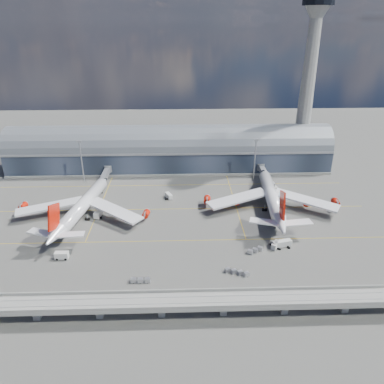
{
  "coord_description": "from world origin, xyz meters",
  "views": [
    {
      "loc": [
        6.74,
        -148.84,
        87.88
      ],
      "look_at": [
        11.93,
        10.0,
        14.0
      ],
      "focal_mm": 35.0,
      "sensor_mm": 36.0,
      "label": 1
    }
  ],
  "objects_px": {
    "cargo_train_1": "(237,272)",
    "cargo_train_2": "(255,250)",
    "floodlight_mast_right": "(255,159)",
    "floodlight_mast_left": "(82,161)",
    "service_truck_0": "(99,213)",
    "service_truck_4": "(274,188)",
    "service_truck_5": "(169,196)",
    "airliner_right": "(272,198)",
    "service_truck_3": "(275,245)",
    "service_truck_1": "(62,255)",
    "cargo_train_0": "(140,280)",
    "control_tower": "(308,84)",
    "airliner_left": "(81,207)",
    "service_truck_2": "(282,244)"
  },
  "relations": [
    {
      "from": "cargo_train_1",
      "to": "cargo_train_2",
      "type": "relative_size",
      "value": 1.26
    },
    {
      "from": "floodlight_mast_right",
      "to": "cargo_train_2",
      "type": "height_order",
      "value": "floodlight_mast_right"
    },
    {
      "from": "floodlight_mast_left",
      "to": "service_truck_0",
      "type": "distance_m",
      "value": 46.1
    },
    {
      "from": "service_truck_4",
      "to": "service_truck_5",
      "type": "relative_size",
      "value": 0.82
    },
    {
      "from": "airliner_right",
      "to": "service_truck_5",
      "type": "distance_m",
      "value": 54.08
    },
    {
      "from": "floodlight_mast_right",
      "to": "cargo_train_2",
      "type": "bearing_deg",
      "value": -99.81
    },
    {
      "from": "service_truck_3",
      "to": "service_truck_1",
      "type": "bearing_deg",
      "value": -142.4
    },
    {
      "from": "floodlight_mast_left",
      "to": "airliner_right",
      "type": "xyz_separation_m",
      "value": [
        102.27,
        -36.42,
        -7.75
      ]
    },
    {
      "from": "service_truck_0",
      "to": "service_truck_5",
      "type": "bearing_deg",
      "value": 38.28
    },
    {
      "from": "floodlight_mast_right",
      "to": "cargo_train_0",
      "type": "bearing_deg",
      "value": -122.19
    },
    {
      "from": "airliner_right",
      "to": "control_tower",
      "type": "bearing_deg",
      "value": 67.94
    },
    {
      "from": "airliner_left",
      "to": "service_truck_4",
      "type": "bearing_deg",
      "value": 25.45
    },
    {
      "from": "airliner_left",
      "to": "service_truck_2",
      "type": "relative_size",
      "value": 7.93
    },
    {
      "from": "service_truck_3",
      "to": "control_tower",
      "type": "bearing_deg",
      "value": 103.04
    },
    {
      "from": "floodlight_mast_right",
      "to": "floodlight_mast_left",
      "type": "bearing_deg",
      "value": 180.0
    },
    {
      "from": "floodlight_mast_left",
      "to": "service_truck_2",
      "type": "xyz_separation_m",
      "value": [
        98.96,
        -71.29,
        -12.06
      ]
    },
    {
      "from": "control_tower",
      "to": "airliner_right",
      "type": "relative_size",
      "value": 1.44
    },
    {
      "from": "floodlight_mast_left",
      "to": "service_truck_1",
      "type": "height_order",
      "value": "floodlight_mast_left"
    },
    {
      "from": "control_tower",
      "to": "service_truck_1",
      "type": "height_order",
      "value": "control_tower"
    },
    {
      "from": "control_tower",
      "to": "cargo_train_0",
      "type": "xyz_separation_m",
      "value": [
        -93.52,
        -120.96,
        -50.76
      ]
    },
    {
      "from": "floodlight_mast_right",
      "to": "service_truck_0",
      "type": "relative_size",
      "value": 3.15
    },
    {
      "from": "service_truck_1",
      "to": "floodlight_mast_right",
      "type": "bearing_deg",
      "value": -49.12
    },
    {
      "from": "service_truck_0",
      "to": "cargo_train_1",
      "type": "xyz_separation_m",
      "value": [
        61.05,
        -47.79,
        -0.85
      ]
    },
    {
      "from": "service_truck_1",
      "to": "service_truck_4",
      "type": "xyz_separation_m",
      "value": [
        100.7,
        62.72,
        -0.17
      ]
    },
    {
      "from": "airliner_right",
      "to": "service_truck_5",
      "type": "bearing_deg",
      "value": 169.94
    },
    {
      "from": "airliner_right",
      "to": "service_truck_3",
      "type": "xyz_separation_m",
      "value": [
        -6.03,
        -35.44,
        -4.58
      ]
    },
    {
      "from": "airliner_right",
      "to": "service_truck_2",
      "type": "height_order",
      "value": "airliner_right"
    },
    {
      "from": "service_truck_5",
      "to": "cargo_train_2",
      "type": "bearing_deg",
      "value": -80.14
    },
    {
      "from": "floodlight_mast_right",
      "to": "cargo_train_0",
      "type": "distance_m",
      "value": 110.58
    },
    {
      "from": "service_truck_1",
      "to": "service_truck_3",
      "type": "xyz_separation_m",
      "value": [
        87.72,
        5.14,
        -0.25
      ]
    },
    {
      "from": "airliner_right",
      "to": "cargo_train_2",
      "type": "relative_size",
      "value": 9.57
    },
    {
      "from": "airliner_left",
      "to": "control_tower",
      "type": "bearing_deg",
      "value": 38.82
    },
    {
      "from": "floodlight_mast_left",
      "to": "airliner_left",
      "type": "bearing_deg",
      "value": -78.4
    },
    {
      "from": "floodlight_mast_right",
      "to": "service_truck_4",
      "type": "distance_m",
      "value": 20.95
    },
    {
      "from": "floodlight_mast_right",
      "to": "airliner_right",
      "type": "distance_m",
      "value": 37.3
    },
    {
      "from": "service_truck_2",
      "to": "service_truck_5",
      "type": "height_order",
      "value": "service_truck_2"
    },
    {
      "from": "service_truck_0",
      "to": "service_truck_1",
      "type": "distance_m",
      "value": 36.5
    },
    {
      "from": "service_truck_2",
      "to": "cargo_train_0",
      "type": "relative_size",
      "value": 1.15
    },
    {
      "from": "floodlight_mast_right",
      "to": "service_truck_0",
      "type": "distance_m",
      "value": 93.98
    },
    {
      "from": "cargo_train_1",
      "to": "floodlight_mast_left",
      "type": "bearing_deg",
      "value": 19.28
    },
    {
      "from": "service_truck_0",
      "to": "control_tower",
      "type": "bearing_deg",
      "value": 39.45
    },
    {
      "from": "service_truck_5",
      "to": "cargo_train_1",
      "type": "distance_m",
      "value": 72.01
    },
    {
      "from": "airliner_right",
      "to": "cargo_train_1",
      "type": "relative_size",
      "value": 7.58
    },
    {
      "from": "control_tower",
      "to": "service_truck_3",
      "type": "xyz_separation_m",
      "value": [
        -38.76,
        -99.86,
        -50.33
      ]
    },
    {
      "from": "service_truck_3",
      "to": "cargo_train_1",
      "type": "bearing_deg",
      "value": -103.03
    },
    {
      "from": "airliner_left",
      "to": "service_truck_5",
      "type": "distance_m",
      "value": 46.44
    },
    {
      "from": "service_truck_2",
      "to": "service_truck_3",
      "type": "relative_size",
      "value": 1.58
    },
    {
      "from": "service_truck_1",
      "to": "service_truck_0",
      "type": "bearing_deg",
      "value": -11.76
    },
    {
      "from": "floodlight_mast_left",
      "to": "service_truck_5",
      "type": "distance_m",
      "value": 56.37
    },
    {
      "from": "floodlight_mast_left",
      "to": "cargo_train_0",
      "type": "xyz_separation_m",
      "value": [
        41.48,
        -92.96,
        -12.76
      ]
    }
  ]
}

